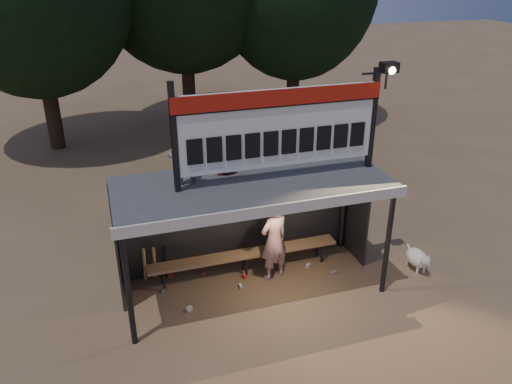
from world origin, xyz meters
TOP-DOWN VIEW (x-y plane):
  - ground at (0.00, 0.00)m, footprint 80.00×80.00m
  - player at (0.52, 0.23)m, footprint 0.73×0.59m
  - child_a at (-1.21, 0.34)m, footprint 0.52×0.42m
  - child_b at (-0.36, 0.54)m, footprint 0.51×0.33m
  - dugout_shelter at (0.00, 0.24)m, footprint 5.10×2.08m
  - scoreboard_assembly at (0.56, -0.01)m, footprint 4.10×0.27m
  - bench at (0.00, 0.55)m, footprint 4.00×0.35m
  - dog at (3.49, -0.46)m, footprint 0.36×0.81m
  - bats at (-1.81, 0.82)m, footprint 0.48×0.33m
  - litter at (-0.33, 0.30)m, footprint 3.60×1.29m

SIDE VIEW (x-z plane):
  - ground at x=0.00m, z-range 0.00..0.00m
  - litter at x=-0.33m, z-range 0.00..0.08m
  - dog at x=3.49m, z-range 0.03..0.53m
  - bats at x=-1.81m, z-range 0.01..0.85m
  - bench at x=0.00m, z-range 0.19..0.67m
  - player at x=0.52m, z-range 0.00..1.73m
  - dugout_shelter at x=0.00m, z-range 0.69..3.01m
  - child_a at x=-1.21m, z-range 2.32..3.34m
  - child_b at x=-0.36m, z-range 2.32..3.37m
  - scoreboard_assembly at x=0.56m, z-range 2.33..4.32m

